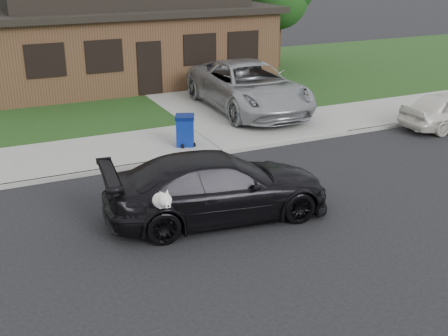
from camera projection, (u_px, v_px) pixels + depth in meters
name	position (u px, v px, depth m)	size (l,w,h in m)	color
ground	(133.00, 228.00, 12.09)	(120.00, 120.00, 0.00)	black
sidewalk	(84.00, 155.00, 16.29)	(60.00, 3.00, 0.12)	gray
curb	(96.00, 172.00, 15.02)	(60.00, 0.12, 0.12)	gray
lawn	(43.00, 96.00, 23.05)	(60.00, 13.00, 0.13)	#193814
driveway	(205.00, 96.00, 22.89)	(4.50, 13.00, 0.14)	gray
sedan	(218.00, 186.00, 12.37)	(5.23, 2.63, 1.46)	black
minivan	(249.00, 86.00, 20.41)	(2.87, 6.23, 1.73)	#A0A2A6
recycling_bin	(185.00, 130.00, 16.78)	(0.74, 0.74, 0.93)	navy
house	(121.00, 33.00, 25.58)	(12.60, 8.60, 4.65)	#422B1C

